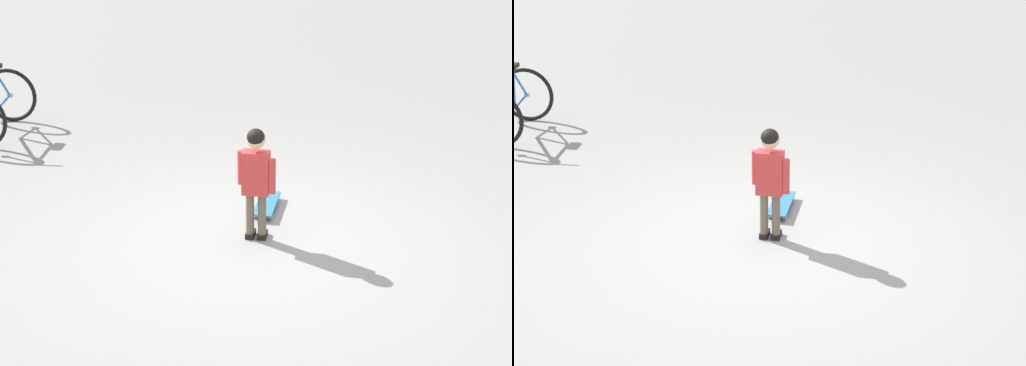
{
  "view_description": "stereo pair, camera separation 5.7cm",
  "coord_description": "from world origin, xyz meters",
  "views": [
    {
      "loc": [
        1.84,
        -5.85,
        3.22
      ],
      "look_at": [
        -0.06,
        0.09,
        0.55
      ],
      "focal_mm": 53.8,
      "sensor_mm": 36.0,
      "label": 1
    },
    {
      "loc": [
        1.89,
        -5.84,
        3.22
      ],
      "look_at": [
        -0.06,
        0.09,
        0.55
      ],
      "focal_mm": 53.8,
      "sensor_mm": 36.0,
      "label": 2
    }
  ],
  "objects": [
    {
      "name": "skateboard",
      "position": [
        -0.15,
        0.71,
        0.06
      ],
      "size": [
        0.26,
        0.61,
        0.07
      ],
      "color": "teal",
      "rests_on": "ground"
    },
    {
      "name": "ground_plane",
      "position": [
        0.0,
        0.0,
        0.0
      ],
      "size": [
        50.0,
        50.0,
        0.0
      ],
      "primitive_type": "plane",
      "color": "gray"
    },
    {
      "name": "child_person",
      "position": [
        -0.06,
        0.09,
        0.66
      ],
      "size": [
        0.39,
        0.21,
        1.06
      ],
      "color": "brown",
      "rests_on": "ground"
    }
  ]
}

